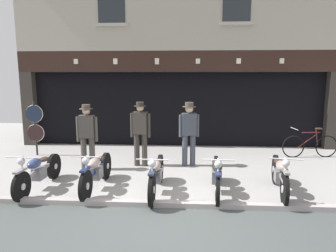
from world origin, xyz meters
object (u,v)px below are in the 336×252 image
motorcycle_center (156,174)px  advert_board_far (263,97)px  tyre_sign_pole (35,124)px  advert_board_near (227,96)px  motorcycle_left (38,171)px  leaning_bicycle (310,145)px  salesman_left (87,134)px  shopkeeper_center (140,131)px  salesman_right (189,130)px  motorcycle_right (280,174)px  motorcycle_center_left (96,171)px  motorcycle_center_right (217,174)px

motorcycle_center → advert_board_far: 5.84m
tyre_sign_pole → advert_board_near: size_ratio=1.77×
motorcycle_left → leaning_bicycle: size_ratio=1.16×
salesman_left → shopkeeper_center: shopkeeper_center is taller
salesman_left → tyre_sign_pole: size_ratio=1.02×
motorcycle_center → advert_board_near: (2.02, 4.66, 1.36)m
motorcycle_center → salesman_right: (0.69, 2.10, 0.57)m
motorcycle_right → shopkeeper_center: size_ratio=1.11×
motorcycle_left → motorcycle_center_left: 1.27m
motorcycle_left → advert_board_far: bearing=-139.7°
advert_board_near → salesman_left: bearing=-142.6°
motorcycle_center_left → advert_board_near: 5.79m
motorcycle_center_left → advert_board_far: (4.59, 4.52, 1.32)m
motorcycle_center_right → advert_board_near: size_ratio=2.05×
motorcycle_right → advert_board_far: (0.65, 4.52, 1.31)m
salesman_left → leaning_bicycle: size_ratio=1.01×
leaning_bicycle → tyre_sign_pole: bearing=86.5°
motorcycle_center_right → shopkeeper_center: shopkeeper_center is taller
shopkeeper_center → motorcycle_right: bearing=155.5°
motorcycle_right → shopkeeper_center: shopkeeper_center is taller
motorcycle_center → leaning_bicycle: bearing=-142.0°
motorcycle_center_left → motorcycle_center_right: motorcycle_center_left is taller
salesman_left → leaning_bicycle: bearing=-170.2°
motorcycle_right → motorcycle_center_left: bearing=8.0°
motorcycle_center → salesman_right: size_ratio=1.15×
motorcycle_center → salesman_right: 2.28m
advert_board_near → advert_board_far: advert_board_near is taller
advert_board_far → tyre_sign_pole: bearing=-166.7°
shopkeeper_center → motorcycle_left: bearing=49.9°
motorcycle_center_left → advert_board_far: 6.57m
tyre_sign_pole → leaning_bicycle: bearing=2.1°
motorcycle_center_right → shopkeeper_center: 2.77m
motorcycle_left → leaning_bicycle: bearing=-153.5°
shopkeeper_center → advert_board_near: advert_board_near is taller
motorcycle_center_left → tyre_sign_pole: 3.95m
motorcycle_right → tyre_sign_pole: size_ratio=1.15×
advert_board_near → leaning_bicycle: advert_board_near is taller
shopkeeper_center → advert_board_far: bearing=-140.3°
salesman_left → leaning_bicycle: 6.64m
salesman_right → tyre_sign_pole: salesman_right is taller
motorcycle_center → salesman_left: size_ratio=1.17×
tyre_sign_pole → advert_board_near: (6.09, 1.73, 0.80)m
motorcycle_center_left → shopkeeper_center: size_ratio=1.14×
advert_board_far → motorcycle_center_left: bearing=-135.4°
leaning_bicycle → motorcycle_right: bearing=144.0°
motorcycle_center_left → salesman_right: 2.87m
motorcycle_right → motorcycle_center_right: bearing=10.7°
motorcycle_left → advert_board_far: advert_board_far is taller
salesman_left → shopkeeper_center: 1.41m
motorcycle_left → motorcycle_center: size_ratio=0.99×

